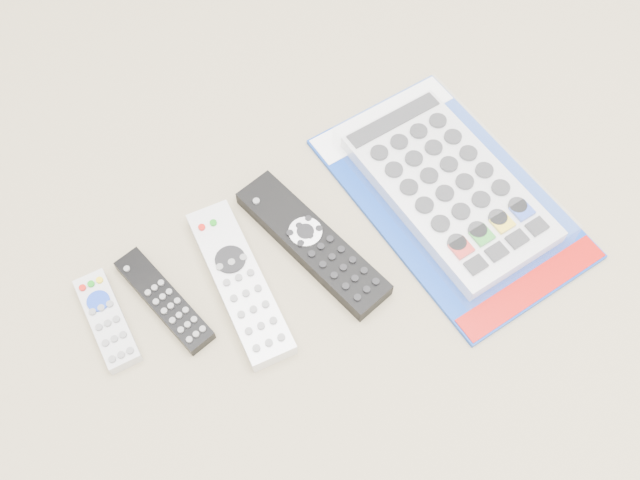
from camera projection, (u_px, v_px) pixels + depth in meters
remote_small_grey at (107, 320)px, 0.84m from camera, size 0.05×0.13×0.02m
remote_slim_black at (165, 300)px, 0.86m from camera, size 0.06×0.16×0.02m
remote_silver_dvd at (240, 282)px, 0.86m from camera, size 0.09×0.23×0.03m
remote_large_black at (313, 243)px, 0.89m from camera, size 0.09×0.24×0.03m
jumbo_remote_packaged at (450, 187)px, 0.92m from camera, size 0.22×0.36×0.05m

